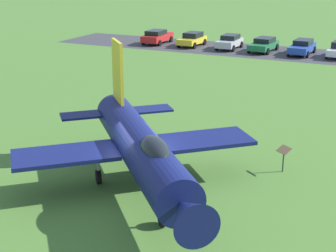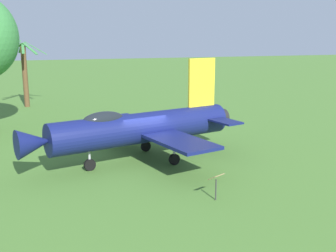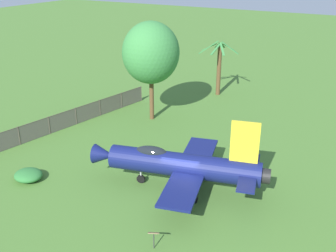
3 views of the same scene
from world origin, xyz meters
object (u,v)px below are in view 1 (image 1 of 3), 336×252
display_jet (142,148)px  parked_car_green (264,44)px  parked_car_silver (230,42)px  parked_car_blue (302,47)px  info_plaque (284,153)px  parked_car_yellow (192,39)px  parked_car_red (157,36)px

display_jet → parked_car_green: bearing=144.6°
display_jet → parked_car_silver: size_ratio=2.76×
parked_car_blue → parked_car_silver: 7.35m
info_plaque → parked_car_silver: bearing=-95.8°
parked_car_silver → parked_car_yellow: (3.63, -2.01, -0.01)m
parked_car_green → info_plaque: bearing=20.5°
parked_car_blue → info_plaque: bearing=11.7°
parked_car_green → parked_car_silver: parked_car_silver is taller
info_plaque → parked_car_silver: parked_car_silver is taller
info_plaque → parked_car_blue: parked_car_blue is taller
parked_car_green → parked_car_silver: (3.13, -1.71, 0.03)m
info_plaque → parked_car_silver: (-3.19, -31.15, -0.11)m
display_jet → parked_car_blue: 33.32m
info_plaque → parked_car_green: (-6.32, -29.44, -0.14)m
info_plaque → parked_car_yellow: bearing=-89.2°
parked_car_blue → parked_car_green: (3.31, -1.83, -0.03)m
info_plaque → parked_car_silver: 31.31m
display_jet → parked_car_silver: 34.18m
parked_car_green → parked_car_silver: size_ratio=1.07×
parked_car_silver → display_jet: bearing=12.8°
display_jet → parked_car_green: 33.58m
info_plaque → parked_car_red: bearing=-83.4°
display_jet → parked_car_yellow: (-5.70, -34.87, -1.14)m
display_jet → parked_car_red: 36.76m
display_jet → parked_car_green: display_jet is taller
display_jet → parked_car_blue: display_jet is taller
info_plaque → parked_car_blue: 29.25m
parked_car_blue → parked_car_red: parked_car_red is taller
parked_car_blue → parked_car_green: size_ratio=1.01×
parked_car_yellow → info_plaque: bearing=31.0°
parked_car_green → parked_car_yellow: parked_car_yellow is taller
parked_car_green → parked_car_silver: bearing=-86.0°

